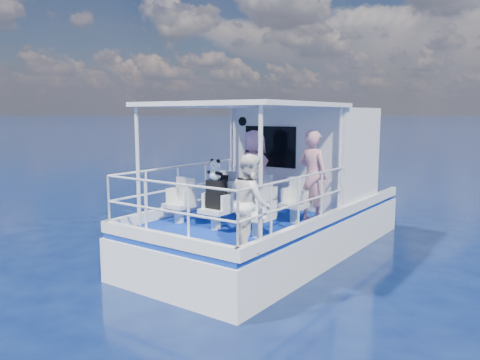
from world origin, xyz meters
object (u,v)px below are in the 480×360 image
at_px(backpack_center, 216,194).
at_px(passenger_port_fwd, 254,171).
at_px(panda, 215,170).
at_px(passenger_stbd_aft, 251,202).

bearing_deg(backpack_center, passenger_port_fwd, 102.26).
relative_size(backpack_center, panda, 1.37).
height_order(passenger_stbd_aft, backpack_center, passenger_stbd_aft).
relative_size(passenger_port_fwd, passenger_stbd_aft, 1.17).
height_order(passenger_port_fwd, passenger_stbd_aft, passenger_port_fwd).
distance_m(passenger_port_fwd, panda, 1.86).
xyz_separation_m(passenger_stbd_aft, backpack_center, (-1.24, 0.71, -0.10)).
bearing_deg(panda, backpack_center, 85.45).
bearing_deg(passenger_port_fwd, panda, 122.92).
distance_m(passenger_stbd_aft, panda, 1.46).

